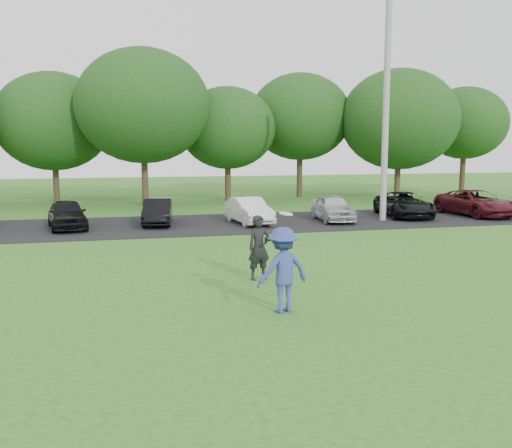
% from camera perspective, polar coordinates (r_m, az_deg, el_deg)
% --- Properties ---
extents(ground, '(100.00, 100.00, 0.00)m').
position_cam_1_polar(ground, '(11.93, 4.03, -8.47)').
color(ground, '#26641C').
rests_on(ground, ground).
extents(parking_lot, '(32.00, 6.50, 0.03)m').
position_cam_1_polar(parking_lot, '(24.38, -5.29, -0.00)').
color(parking_lot, black).
rests_on(parking_lot, ground).
extents(utility_pole, '(0.28, 0.28, 9.68)m').
position_cam_1_polar(utility_pole, '(25.93, 12.87, 10.99)').
color(utility_pole, '#9C9B97').
rests_on(utility_pole, ground).
extents(frisbee_player, '(1.25, 0.90, 2.05)m').
position_cam_1_polar(frisbee_player, '(11.52, 2.69, -4.58)').
color(frisbee_player, '#334390').
rests_on(frisbee_player, ground).
extents(camera_bystander, '(0.65, 0.49, 1.63)m').
position_cam_1_polar(camera_bystander, '(14.24, 0.32, -2.38)').
color(camera_bystander, black).
rests_on(camera_bystander, ground).
extents(parked_cars, '(28.13, 4.82, 1.20)m').
position_cam_1_polar(parked_cars, '(24.54, -1.48, 1.48)').
color(parked_cars, black).
rests_on(parked_cars, parking_lot).
extents(tree_row, '(42.39, 9.85, 8.64)m').
position_cam_1_polar(tree_row, '(34.06, -5.30, 10.49)').
color(tree_row, '#38281C').
rests_on(tree_row, ground).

